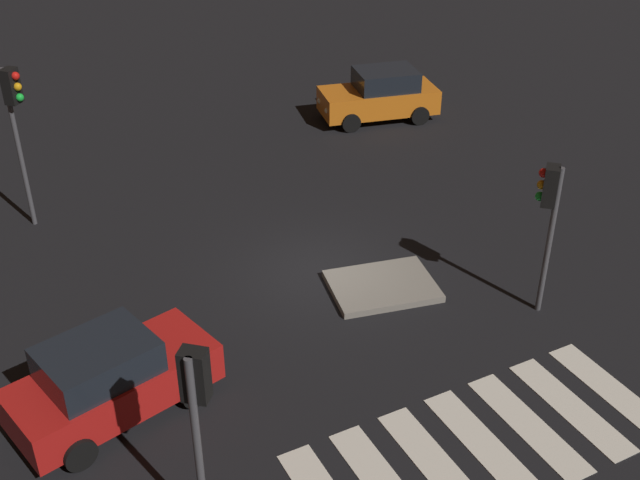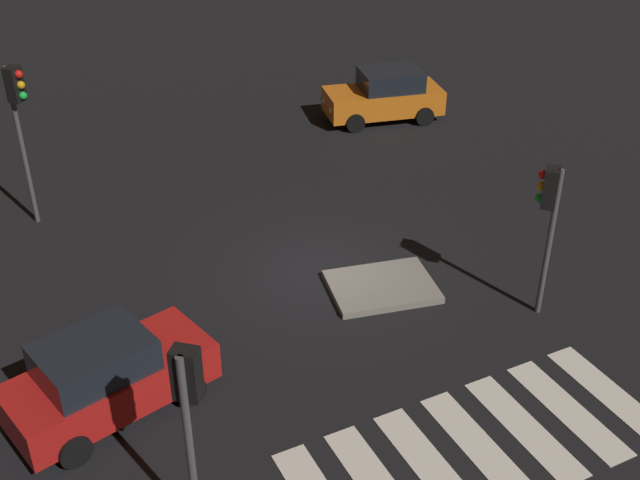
% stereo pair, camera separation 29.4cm
% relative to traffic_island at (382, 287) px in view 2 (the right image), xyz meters
% --- Properties ---
extents(ground_plane, '(80.00, 80.00, 0.00)m').
position_rel_traffic_island_xyz_m(ground_plane, '(-1.06, 1.45, -0.09)').
color(ground_plane, black).
extents(traffic_island, '(3.02, 2.50, 0.18)m').
position_rel_traffic_island_xyz_m(traffic_island, '(0.00, 0.00, 0.00)').
color(traffic_island, gray).
rests_on(traffic_island, ground).
extents(car_red, '(4.55, 2.80, 1.87)m').
position_rel_traffic_island_xyz_m(car_red, '(-7.31, -1.31, 0.83)').
color(car_red, red).
rests_on(car_red, ground).
extents(car_orange, '(4.63, 2.76, 1.91)m').
position_rel_traffic_island_xyz_m(car_orange, '(5.87, 9.85, 0.85)').
color(car_orange, orange).
rests_on(car_orange, ground).
extents(traffic_light_east, '(0.54, 0.54, 3.90)m').
position_rel_traffic_island_xyz_m(traffic_light_east, '(2.87, -2.44, 2.87)').
color(traffic_light_east, '#47474C').
rests_on(traffic_light_east, ground).
extents(traffic_light_west, '(0.54, 0.54, 4.75)m').
position_rel_traffic_island_xyz_m(traffic_light_west, '(-7.23, 7.55, 3.50)').
color(traffic_light_west, '#47474C').
rests_on(traffic_light_west, ground).
extents(traffic_light_south, '(0.54, 0.53, 3.91)m').
position_rel_traffic_island_xyz_m(traffic_light_south, '(-6.59, -4.89, 2.88)').
color(traffic_light_south, '#47474C').
rests_on(traffic_light_south, ground).
extents(crosswalk_near, '(7.60, 3.20, 0.02)m').
position_rel_traffic_island_xyz_m(crosswalk_near, '(-1.06, -5.61, -0.08)').
color(crosswalk_near, silver).
rests_on(crosswalk_near, ground).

